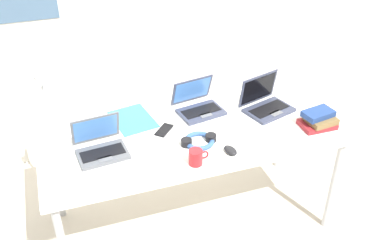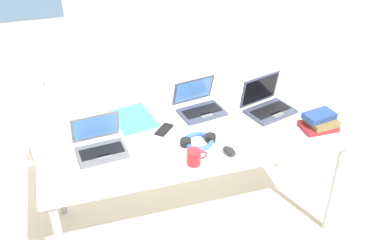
% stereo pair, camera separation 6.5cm
% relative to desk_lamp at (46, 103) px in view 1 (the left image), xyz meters
% --- Properties ---
extents(ground_plane, '(12.00, 12.00, 0.00)m').
position_rel_desk_lamp_xyz_m(ground_plane, '(0.80, -0.28, -0.94)').
color(ground_plane, '#B7AD9E').
extents(desk, '(1.80, 0.80, 0.74)m').
position_rel_desk_lamp_xyz_m(desk, '(0.80, -0.28, -0.25)').
color(desk, white).
rests_on(desk, ground_plane).
extents(desk_lamp, '(0.12, 0.18, 0.40)m').
position_rel_desk_lamp_xyz_m(desk_lamp, '(0.00, 0.00, 0.00)').
color(desk_lamp, silver).
rests_on(desk_lamp, desk).
extents(laptop_back_left, '(0.32, 0.30, 0.20)m').
position_rel_desk_lamp_xyz_m(laptop_back_left, '(0.91, -0.07, -0.16)').
color(laptop_back_left, '#33384C').
rests_on(laptop_back_left, desk).
extents(laptop_center, '(0.29, 0.27, 0.20)m').
position_rel_desk_lamp_xyz_m(laptop_center, '(0.25, -0.31, -0.16)').
color(laptop_center, '#515459').
rests_on(laptop_center, desk).
extents(laptop_far_corner, '(0.35, 0.31, 0.22)m').
position_rel_desk_lamp_xyz_m(laptop_far_corner, '(1.33, -0.19, -0.15)').
color(laptop_far_corner, '#33384C').
rests_on(laptop_far_corner, desk).
extents(computer_mouse, '(0.08, 0.11, 0.03)m').
position_rel_desk_lamp_xyz_m(computer_mouse, '(0.93, -0.55, -0.18)').
color(computer_mouse, black).
rests_on(computer_mouse, desk).
extents(cell_phone, '(0.14, 0.14, 0.01)m').
position_rel_desk_lamp_xyz_m(cell_phone, '(0.64, -0.22, -0.19)').
color(cell_phone, black).
rests_on(cell_phone, desk).
extents(headphones, '(0.21, 0.18, 0.04)m').
position_rel_desk_lamp_xyz_m(headphones, '(0.80, -0.40, -0.18)').
color(headphones, '#335999').
rests_on(headphones, desk).
extents(pill_bottle, '(0.04, 0.04, 0.08)m').
position_rel_desk_lamp_xyz_m(pill_bottle, '(1.39, 0.05, -0.16)').
color(pill_bottle, gold).
rests_on(pill_bottle, desk).
extents(book_stack, '(0.21, 0.17, 0.10)m').
position_rel_desk_lamp_xyz_m(book_stack, '(1.55, -0.47, -0.15)').
color(book_stack, maroon).
rests_on(book_stack, desk).
extents(paper_folder_near_lamp, '(0.28, 0.35, 0.01)m').
position_rel_desk_lamp_xyz_m(paper_folder_near_lamp, '(0.49, -0.04, -0.19)').
color(paper_folder_near_lamp, '#338CC6').
rests_on(paper_folder_near_lamp, desk).
extents(coffee_mug, '(0.11, 0.08, 0.09)m').
position_rel_desk_lamp_xyz_m(coffee_mug, '(0.72, -0.58, -0.15)').
color(coffee_mug, '#B21E23').
rests_on(coffee_mug, desk).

